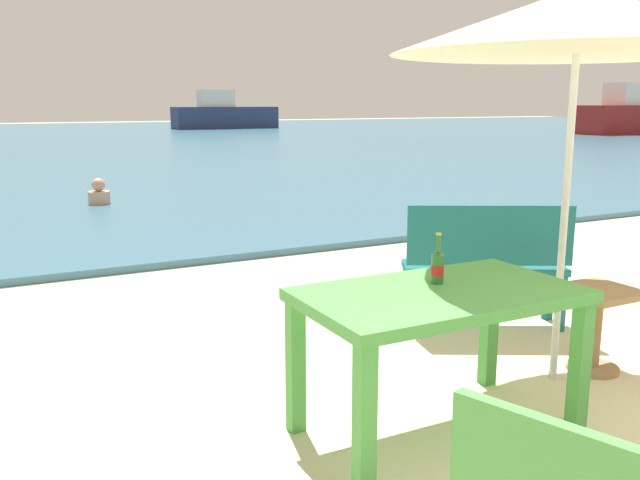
{
  "coord_description": "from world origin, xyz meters",
  "views": [
    {
      "loc": [
        -2.82,
        -1.66,
        1.68
      ],
      "look_at": [
        -0.4,
        3.0,
        0.6
      ],
      "focal_mm": 37.84,
      "sensor_mm": 36.0,
      "label": 1
    }
  ],
  "objects_px": {
    "boat_ferry": "(224,115)",
    "swimmer_person": "(99,194)",
    "side_table_wood": "(597,317)",
    "beer_bottle_amber": "(438,266)",
    "picnic_table_green": "(439,311)",
    "patio_umbrella": "(579,21)",
    "bench_teal_center": "(486,258)",
    "boat_fishing_trawler": "(634,115)"
  },
  "relations": [
    {
      "from": "boat_ferry",
      "to": "swimmer_person",
      "type": "bearing_deg",
      "value": -113.11
    },
    {
      "from": "side_table_wood",
      "to": "boat_ferry",
      "type": "xyz_separation_m",
      "value": [
        10.85,
        37.54,
        0.57
      ]
    },
    {
      "from": "swimmer_person",
      "to": "beer_bottle_amber",
      "type": "bearing_deg",
      "value": -88.03
    },
    {
      "from": "picnic_table_green",
      "to": "beer_bottle_amber",
      "type": "distance_m",
      "value": 0.23
    },
    {
      "from": "patio_umbrella",
      "to": "side_table_wood",
      "type": "distance_m",
      "value": 1.79
    },
    {
      "from": "beer_bottle_amber",
      "to": "side_table_wood",
      "type": "relative_size",
      "value": 0.49
    },
    {
      "from": "patio_umbrella",
      "to": "swimmer_person",
      "type": "relative_size",
      "value": 5.61
    },
    {
      "from": "swimmer_person",
      "to": "side_table_wood",
      "type": "bearing_deg",
      "value": -79.05
    },
    {
      "from": "beer_bottle_amber",
      "to": "bench_teal_center",
      "type": "distance_m",
      "value": 1.67
    },
    {
      "from": "bench_teal_center",
      "to": "swimmer_person",
      "type": "xyz_separation_m",
      "value": [
        -1.55,
        7.36,
        -0.3
      ]
    },
    {
      "from": "beer_bottle_amber",
      "to": "bench_teal_center",
      "type": "xyz_separation_m",
      "value": [
        1.26,
        1.05,
        -0.31
      ]
    },
    {
      "from": "swimmer_person",
      "to": "bench_teal_center",
      "type": "bearing_deg",
      "value": -78.13
    },
    {
      "from": "patio_umbrella",
      "to": "bench_teal_center",
      "type": "xyz_separation_m",
      "value": [
        0.26,
        0.95,
        -1.58
      ]
    },
    {
      "from": "patio_umbrella",
      "to": "bench_teal_center",
      "type": "relative_size",
      "value": 1.87
    },
    {
      "from": "picnic_table_green",
      "to": "side_table_wood",
      "type": "relative_size",
      "value": 2.59
    },
    {
      "from": "side_table_wood",
      "to": "bench_teal_center",
      "type": "xyz_separation_m",
      "value": [
        -0.07,
        0.97,
        0.19
      ]
    },
    {
      "from": "picnic_table_green",
      "to": "patio_umbrella",
      "type": "distance_m",
      "value": 1.82
    },
    {
      "from": "patio_umbrella",
      "to": "boat_fishing_trawler",
      "type": "xyz_separation_m",
      "value": [
        27.77,
        21.17,
        -1.12
      ]
    },
    {
      "from": "patio_umbrella",
      "to": "swimmer_person",
      "type": "xyz_separation_m",
      "value": [
        -1.29,
        8.31,
        -1.88
      ]
    },
    {
      "from": "side_table_wood",
      "to": "beer_bottle_amber",
      "type": "bearing_deg",
      "value": -176.38
    },
    {
      "from": "boat_ferry",
      "to": "patio_umbrella",
      "type": "bearing_deg",
      "value": -106.59
    },
    {
      "from": "swimmer_person",
      "to": "boat_ferry",
      "type": "height_order",
      "value": "boat_ferry"
    },
    {
      "from": "patio_umbrella",
      "to": "side_table_wood",
      "type": "relative_size",
      "value": 4.26
    },
    {
      "from": "side_table_wood",
      "to": "boat_fishing_trawler",
      "type": "bearing_deg",
      "value": 37.68
    },
    {
      "from": "beer_bottle_amber",
      "to": "picnic_table_green",
      "type": "bearing_deg",
      "value": -119.35
    },
    {
      "from": "patio_umbrella",
      "to": "swimmer_person",
      "type": "height_order",
      "value": "patio_umbrella"
    },
    {
      "from": "picnic_table_green",
      "to": "boat_fishing_trawler",
      "type": "height_order",
      "value": "boat_fishing_trawler"
    },
    {
      "from": "side_table_wood",
      "to": "swimmer_person",
      "type": "distance_m",
      "value": 8.49
    },
    {
      "from": "bench_teal_center",
      "to": "boat_ferry",
      "type": "bearing_deg",
      "value": 73.38
    },
    {
      "from": "beer_bottle_amber",
      "to": "boat_fishing_trawler",
      "type": "xyz_separation_m",
      "value": [
        28.77,
        21.28,
        0.15
      ]
    },
    {
      "from": "bench_teal_center",
      "to": "boat_fishing_trawler",
      "type": "height_order",
      "value": "boat_fishing_trawler"
    },
    {
      "from": "patio_umbrella",
      "to": "swimmer_person",
      "type": "distance_m",
      "value": 8.62
    },
    {
      "from": "patio_umbrella",
      "to": "side_table_wood",
      "type": "bearing_deg",
      "value": -3.84
    },
    {
      "from": "picnic_table_green",
      "to": "swimmer_person",
      "type": "bearing_deg",
      "value": 91.56
    },
    {
      "from": "patio_umbrella",
      "to": "side_table_wood",
      "type": "height_order",
      "value": "patio_umbrella"
    },
    {
      "from": "beer_bottle_amber",
      "to": "patio_umbrella",
      "type": "xyz_separation_m",
      "value": [
        1.0,
        0.11,
        1.26
      ]
    },
    {
      "from": "picnic_table_green",
      "to": "patio_umbrella",
      "type": "height_order",
      "value": "patio_umbrella"
    },
    {
      "from": "boat_ferry",
      "to": "boat_fishing_trawler",
      "type": "height_order",
      "value": "boat_fishing_trawler"
    },
    {
      "from": "patio_umbrella",
      "to": "boat_fishing_trawler",
      "type": "height_order",
      "value": "boat_fishing_trawler"
    },
    {
      "from": "swimmer_person",
      "to": "patio_umbrella",
      "type": "bearing_deg",
      "value": -81.2
    },
    {
      "from": "picnic_table_green",
      "to": "boat_ferry",
      "type": "bearing_deg",
      "value": 72.03
    },
    {
      "from": "beer_bottle_amber",
      "to": "swimmer_person",
      "type": "bearing_deg",
      "value": 91.97
    }
  ]
}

